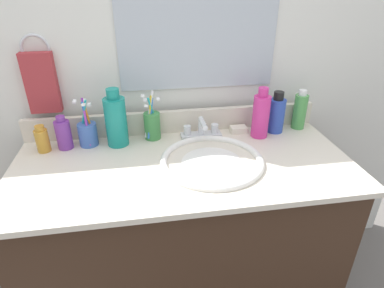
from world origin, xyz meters
The scene contains 18 objects.
vanity_cabinet centered at (0.00, 0.00, 0.35)m, with size 1.11×0.48×0.70m, color #382316.
countertop centered at (0.00, 0.00, 0.71)m, with size 1.16×0.53×0.02m, color beige.
backsplash centered at (0.00, 0.25, 0.77)m, with size 1.16×0.02×0.09m, color beige.
back_wall centered at (0.00, 0.31, 0.65)m, with size 2.26×0.04×1.30m, color silver.
mirror_panel centered at (0.10, 0.29, 1.17)m, with size 0.60×0.01×0.56m, color #B2BCC6.
towel_ring centered at (-0.48, 0.29, 1.06)m, with size 0.10×0.10×0.01m, color silver.
hand_towel centered at (-0.48, 0.27, 0.94)m, with size 0.11×0.04×0.22m, color #A53338.
sink_basin centered at (0.10, -0.01, 0.69)m, with size 0.36×0.36×0.11m.
faucet centered at (0.10, 0.18, 0.75)m, with size 0.16×0.10×0.08m.
bottle_soap_pink centered at (0.32, 0.16, 0.81)m, with size 0.07×0.07×0.20m.
bottle_oil_amber centered at (-0.49, 0.16, 0.77)m, with size 0.05×0.05×0.10m.
bottle_cream_purple centered at (-0.41, 0.18, 0.78)m, with size 0.05×0.05×0.13m.
bottle_mouthwash_teal centered at (-0.22, 0.18, 0.82)m, with size 0.08×0.08×0.22m.
bottle_toner_green centered at (0.51, 0.21, 0.80)m, with size 0.05×0.05×0.16m.
bottle_shampoo_blue centered at (0.40, 0.19, 0.80)m, with size 0.06×0.06×0.17m.
cup_blue_plastic centered at (-0.33, 0.19, 0.77)m, with size 0.07×0.09×0.18m.
cup_green centered at (-0.09, 0.20, 0.78)m, with size 0.07×0.07×0.19m.
soap_bar centered at (0.25, 0.20, 0.73)m, with size 0.06×0.04×0.02m, color white.
Camera 1 is at (-0.12, -0.93, 1.29)m, focal length 30.01 mm.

